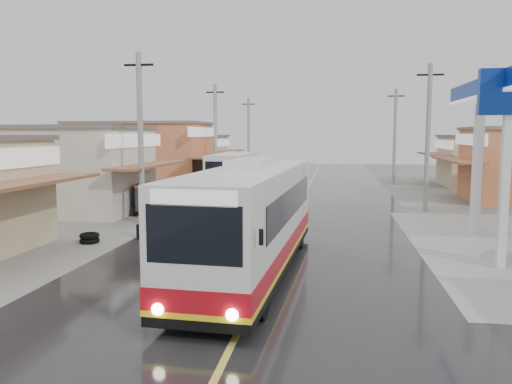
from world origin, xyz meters
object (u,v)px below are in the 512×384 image
Objects in this scene: cyclist at (163,227)px; tyre_stack at (90,238)px; coach_bus at (253,218)px; tricycle_near at (148,197)px; second_bus at (233,173)px.

cyclist reaches higher than tyre_stack.
tricycle_near is at bearing 128.35° from coach_bus.
cyclist reaches higher than tricycle_near.
tricycle_near reaches higher than tyre_stack.
cyclist is at bearing 143.32° from coach_bus.
coach_bus is 5.38× the size of cyclist.
coach_bus is 20.05m from second_bus.
second_bus reaches higher than cyclist.
cyclist is 0.94× the size of tricycle_near.
second_bus is at bearing 72.70° from cyclist.
coach_bus is at bearing -58.71° from cyclist.
coach_bus is 7.76m from tyre_stack.
tricycle_near is 2.89× the size of tyre_stack.
second_bus is 16.67m from tyre_stack.
coach_bus is 5.05× the size of tricycle_near.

